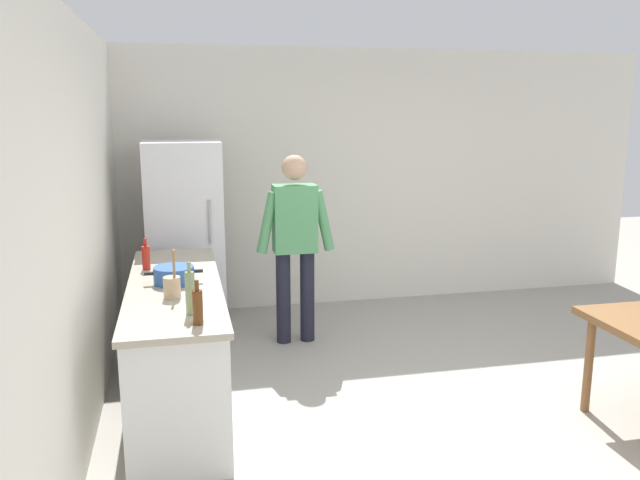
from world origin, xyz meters
name	(u,v)px	position (x,y,z in m)	size (l,w,h in m)	color
ground_plane	(484,426)	(0.00, 0.00, 0.00)	(14.00, 14.00, 0.00)	#9E998E
wall_back	(362,178)	(0.00, 3.00, 1.35)	(6.40, 0.12, 2.70)	silver
wall_left	(64,242)	(-2.60, 0.20, 1.35)	(0.12, 5.60, 2.70)	silver
kitchen_counter	(177,344)	(-2.00, 0.80, 0.45)	(0.64, 2.20, 0.90)	white
refrigerator	(185,238)	(-1.90, 2.40, 0.90)	(0.70, 0.67, 1.80)	white
person	(295,237)	(-0.95, 1.85, 0.98)	(0.70, 0.22, 1.70)	#1E1E2D
cooking_pot	(174,275)	(-2.00, 0.80, 0.96)	(0.40, 0.28, 0.12)	#285193
utensil_jar	(172,286)	(-2.01, 0.45, 0.98)	(0.11, 0.11, 0.32)	tan
bottle_sauce_red	(146,257)	(-2.20, 1.24, 1.00)	(0.06, 0.06, 0.24)	#B22319
bottle_beer_brown	(198,306)	(-1.87, -0.11, 1.01)	(0.06, 0.06, 0.26)	#5B3314
bottle_vinegar_tall	(190,292)	(-1.90, 0.09, 1.04)	(0.06, 0.06, 0.32)	gray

